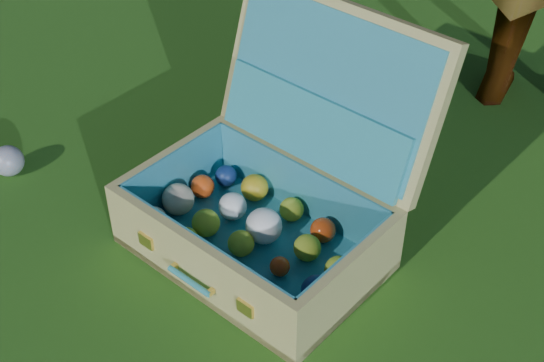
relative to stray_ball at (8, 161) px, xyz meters
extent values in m
plane|color=#215114|center=(0.64, 0.04, -0.04)|extent=(60.00, 60.00, 0.00)
sphere|color=teal|center=(0.00, 0.00, 0.00)|extent=(0.08, 0.08, 0.08)
cube|color=tan|center=(0.68, 0.11, -0.03)|extent=(0.59, 0.43, 0.02)
cube|color=tan|center=(0.66, -0.06, 0.04)|extent=(0.54, 0.09, 0.16)
cube|color=tan|center=(0.71, 0.28, 0.04)|extent=(0.54, 0.09, 0.16)
cube|color=tan|center=(0.42, 0.14, 0.04)|extent=(0.06, 0.32, 0.16)
cube|color=tan|center=(0.94, 0.07, 0.04)|extent=(0.06, 0.32, 0.16)
cube|color=teal|center=(0.68, 0.11, -0.02)|extent=(0.54, 0.38, 0.01)
cube|color=teal|center=(0.66, -0.05, 0.05)|extent=(0.50, 0.07, 0.14)
cube|color=teal|center=(0.70, 0.26, 0.05)|extent=(0.50, 0.07, 0.14)
cube|color=teal|center=(0.44, 0.14, 0.05)|extent=(0.05, 0.32, 0.14)
cube|color=teal|center=(0.93, 0.07, 0.05)|extent=(0.05, 0.32, 0.14)
cube|color=tan|center=(0.72, 0.36, 0.29)|extent=(0.56, 0.21, 0.35)
cube|color=teal|center=(0.71, 0.34, 0.30)|extent=(0.51, 0.17, 0.31)
cube|color=teal|center=(0.71, 0.30, 0.20)|extent=(0.49, 0.13, 0.15)
cube|color=#F2C659|center=(0.52, -0.06, 0.04)|extent=(0.04, 0.01, 0.03)
cube|color=#F2C659|center=(0.80, -0.10, 0.04)|extent=(0.04, 0.01, 0.03)
cylinder|color=teal|center=(0.66, -0.09, 0.03)|extent=(0.12, 0.03, 0.01)
cube|color=#F2C659|center=(0.61, -0.08, 0.03)|extent=(0.01, 0.02, 0.01)
cube|color=#F2C659|center=(0.71, -0.09, 0.03)|extent=(0.01, 0.02, 0.01)
sphere|color=beige|center=(0.46, 0.02, 0.02)|extent=(0.06, 0.06, 0.06)
sphere|color=#B1C530|center=(0.57, 0.01, 0.01)|extent=(0.06, 0.06, 0.06)
sphere|color=red|center=(0.67, -0.02, 0.00)|extent=(0.04, 0.04, 0.04)
sphere|color=red|center=(0.77, -0.02, 0.01)|extent=(0.05, 0.05, 0.05)
sphere|color=white|center=(0.88, -0.03, 0.01)|extent=(0.05, 0.05, 0.05)
sphere|color=beige|center=(0.47, 0.10, 0.02)|extent=(0.08, 0.08, 0.08)
sphere|color=#B1C530|center=(0.57, 0.08, 0.02)|extent=(0.06, 0.06, 0.06)
sphere|color=#B1C530|center=(0.67, 0.07, 0.02)|extent=(0.06, 0.06, 0.06)
sphere|color=#D84412|center=(0.78, 0.06, 0.01)|extent=(0.04, 0.04, 0.04)
sphere|color=navy|center=(0.89, 0.04, 0.02)|extent=(0.07, 0.07, 0.07)
sphere|color=#D84412|center=(0.48, 0.18, 0.01)|extent=(0.06, 0.06, 0.06)
sphere|color=white|center=(0.59, 0.16, 0.02)|extent=(0.07, 0.07, 0.07)
sphere|color=white|center=(0.69, 0.13, 0.03)|extent=(0.08, 0.08, 0.08)
sphere|color=#B1C530|center=(0.80, 0.14, 0.02)|extent=(0.06, 0.06, 0.06)
sphere|color=#B1C530|center=(0.89, 0.12, 0.02)|extent=(0.06, 0.06, 0.06)
sphere|color=navy|center=(0.50, 0.25, 0.01)|extent=(0.05, 0.05, 0.05)
sphere|color=#B99918|center=(0.59, 0.24, 0.02)|extent=(0.07, 0.07, 0.07)
sphere|color=#B1C530|center=(0.71, 0.23, 0.01)|extent=(0.06, 0.06, 0.06)
sphere|color=#D84412|center=(0.80, 0.21, 0.01)|extent=(0.06, 0.06, 0.06)
camera|label=1|loc=(1.40, -0.89, 1.17)|focal=50.00mm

